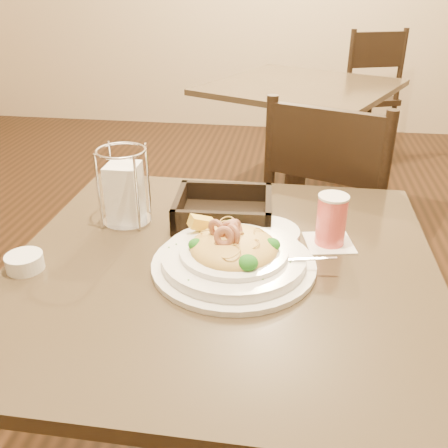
# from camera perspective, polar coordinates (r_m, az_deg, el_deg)

# --- Properties ---
(main_table) EXTENTS (0.90, 0.90, 0.72)m
(main_table) POSITION_cam_1_polar(r_m,az_deg,el_deg) (1.20, -0.14, -13.57)
(main_table) COLOR black
(main_table) RESTS_ON ground
(background_table) EXTENTS (1.20, 1.20, 0.72)m
(background_table) POSITION_cam_1_polar(r_m,az_deg,el_deg) (2.86, 8.56, 11.08)
(background_table) COLOR black
(background_table) RESTS_ON ground
(dining_chair_near) EXTENTS (0.54, 0.54, 0.93)m
(dining_chair_near) POSITION_cam_1_polar(r_m,az_deg,el_deg) (1.78, 12.02, 0.63)
(dining_chair_near) COLOR black
(dining_chair_near) RESTS_ON ground
(dining_chair_far) EXTENTS (0.53, 0.53, 0.93)m
(dining_chair_far) POSITION_cam_1_polar(r_m,az_deg,el_deg) (3.74, 15.65, 14.29)
(dining_chair_far) COLOR black
(dining_chair_far) RESTS_ON ground
(pasta_bowl) EXTENTS (0.38, 0.34, 0.11)m
(pasta_bowl) POSITION_cam_1_polar(r_m,az_deg,el_deg) (1.03, 1.10, -3.44)
(pasta_bowl) COLOR white
(pasta_bowl) RESTS_ON main_table
(drink_glass) EXTENTS (0.12, 0.12, 0.12)m
(drink_glass) POSITION_cam_1_polar(r_m,az_deg,el_deg) (1.13, 12.17, 0.42)
(drink_glass) COLOR white
(drink_glass) RESTS_ON main_table
(bread_basket) EXTENTS (0.24, 0.20, 0.06)m
(bread_basket) POSITION_cam_1_polar(r_m,az_deg,el_deg) (1.23, -0.06, 1.37)
(bread_basket) COLOR black
(bread_basket) RESTS_ON main_table
(napkin_caddy) EXTENTS (0.12, 0.12, 0.19)m
(napkin_caddy) POSITION_cam_1_polar(r_m,az_deg,el_deg) (1.22, -11.28, 3.67)
(napkin_caddy) COLOR silver
(napkin_caddy) RESTS_ON main_table
(side_plate) EXTENTS (0.19, 0.19, 0.01)m
(side_plate) POSITION_cam_1_polar(r_m,az_deg,el_deg) (1.17, 4.82, -0.90)
(side_plate) COLOR white
(side_plate) RESTS_ON main_table
(butter_ramekin) EXTENTS (0.08, 0.08, 0.03)m
(butter_ramekin) POSITION_cam_1_polar(r_m,az_deg,el_deg) (1.11, -21.83, -4.06)
(butter_ramekin) COLOR white
(butter_ramekin) RESTS_ON main_table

